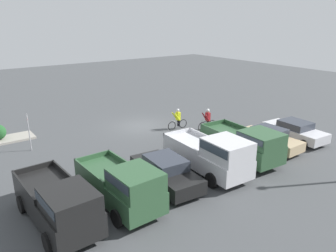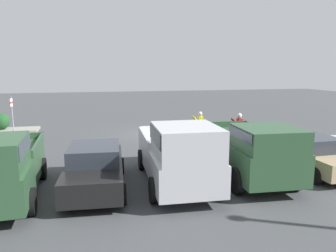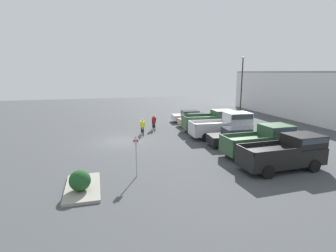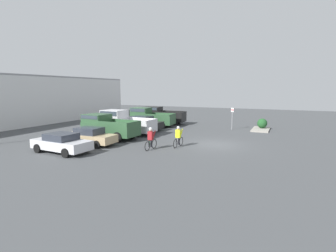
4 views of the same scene
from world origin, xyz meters
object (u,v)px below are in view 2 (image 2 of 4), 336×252
(sedan_2, at_px, (95,167))
(fire_lane_sign, at_px, (12,114))
(cyclist_1, at_px, (239,128))
(shrub, at_px, (1,121))
(cyclist_0, at_px, (200,125))
(sedan_1, at_px, (311,154))
(pickup_truck_0, at_px, (252,149))
(pickup_truck_1, at_px, (178,153))

(sedan_2, bearing_deg, fire_lane_sign, -63.89)
(cyclist_1, distance_m, shrub, 15.09)
(cyclist_0, distance_m, shrub, 12.89)
(sedan_2, bearing_deg, shrub, -64.36)
(fire_lane_sign, bearing_deg, cyclist_0, 168.33)
(sedan_1, xyz_separation_m, fire_lane_sign, (12.77, -8.88, 0.79))
(fire_lane_sign, bearing_deg, pickup_truck_0, 136.94)
(pickup_truck_1, height_order, cyclist_0, pickup_truck_1)
(sedan_1, height_order, cyclist_0, cyclist_0)
(cyclist_0, xyz_separation_m, cyclist_1, (-1.72, 1.50, 0.05))
(cyclist_1, bearing_deg, fire_lane_sign, -16.75)
(sedan_2, distance_m, fire_lane_sign, 9.96)
(sedan_1, bearing_deg, pickup_truck_1, 5.34)
(pickup_truck_0, xyz_separation_m, cyclist_0, (-0.48, -7.14, -0.33))
(pickup_truck_0, xyz_separation_m, shrub, (11.32, -12.34, -0.46))
(sedan_2, height_order, cyclist_0, cyclist_0)
(sedan_2, height_order, shrub, sedan_2)
(pickup_truck_1, xyz_separation_m, shrub, (8.51, -12.46, -0.51))
(cyclist_1, bearing_deg, pickup_truck_0, 68.67)
(fire_lane_sign, height_order, shrub, fire_lane_sign)
(sedan_1, height_order, pickup_truck_1, pickup_truck_1)
(sedan_1, relative_size, cyclist_0, 2.47)
(sedan_1, xyz_separation_m, pickup_truck_1, (5.63, 0.53, 0.49))
(pickup_truck_1, bearing_deg, sedan_1, -174.66)
(cyclist_0, bearing_deg, cyclist_1, 138.89)
(sedan_2, height_order, fire_lane_sign, fire_lane_sign)
(sedan_2, height_order, cyclist_1, cyclist_1)
(cyclist_0, xyz_separation_m, shrub, (11.79, -5.20, -0.12))
(sedan_1, bearing_deg, shrub, -40.15)
(pickup_truck_0, relative_size, sedan_2, 1.14)
(pickup_truck_0, relative_size, shrub, 5.04)
(sedan_1, xyz_separation_m, sedan_2, (8.40, 0.03, 0.05))
(sedan_1, distance_m, fire_lane_sign, 15.58)
(pickup_truck_1, distance_m, shrub, 15.10)
(sedan_2, xyz_separation_m, cyclist_0, (-6.05, -6.77, 0.06))
(cyclist_0, distance_m, fire_lane_sign, 10.67)
(fire_lane_sign, bearing_deg, pickup_truck_1, 127.21)
(pickup_truck_0, bearing_deg, pickup_truck_1, 2.36)
(sedan_1, distance_m, cyclist_0, 7.13)
(sedan_2, xyz_separation_m, cyclist_1, (-7.78, -5.26, 0.10))
(pickup_truck_1, relative_size, cyclist_1, 3.32)
(shrub, bearing_deg, pickup_truck_0, 132.52)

